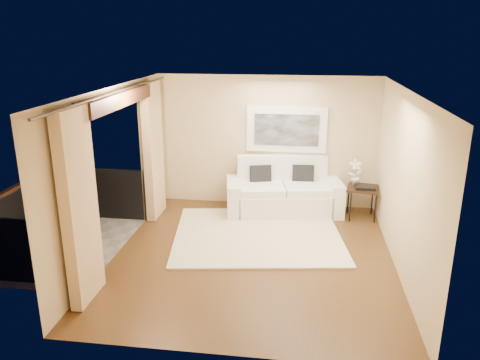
% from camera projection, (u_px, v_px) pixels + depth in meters
% --- Properties ---
extents(floor, '(5.00, 5.00, 0.00)m').
position_uv_depth(floor, '(253.00, 256.00, 7.67)').
color(floor, '#543718').
rests_on(floor, ground).
extents(room_shell, '(5.00, 6.40, 5.00)m').
position_uv_depth(room_shell, '(117.00, 99.00, 7.18)').
color(room_shell, white).
rests_on(room_shell, ground).
extents(balcony, '(1.81, 2.60, 1.17)m').
position_uv_depth(balcony, '(62.00, 235.00, 8.04)').
color(balcony, '#605B56').
rests_on(balcony, ground).
extents(curtains, '(0.16, 4.80, 2.64)m').
position_uv_depth(curtains, '(124.00, 173.00, 7.54)').
color(curtains, '#D4B182').
rests_on(curtains, ground).
extents(artwork, '(1.62, 0.07, 0.92)m').
position_uv_depth(artwork, '(286.00, 130.00, 9.46)').
color(artwork, white).
rests_on(artwork, room_shell).
extents(rug, '(3.28, 2.96, 0.04)m').
position_uv_depth(rug, '(258.00, 235.00, 8.42)').
color(rug, beige).
rests_on(rug, floor).
extents(sofa, '(2.41, 1.34, 1.10)m').
position_uv_depth(sofa, '(283.00, 193.00, 9.49)').
color(sofa, white).
rests_on(sofa, floor).
extents(side_table, '(0.68, 0.68, 0.63)m').
position_uv_depth(side_table, '(363.00, 190.00, 9.08)').
color(side_table, black).
rests_on(side_table, floor).
extents(tray, '(0.39, 0.29, 0.05)m').
position_uv_depth(tray, '(365.00, 187.00, 8.97)').
color(tray, black).
rests_on(tray, side_table).
extents(orchid, '(0.32, 0.27, 0.53)m').
position_uv_depth(orchid, '(356.00, 172.00, 9.11)').
color(orchid, white).
rests_on(orchid, side_table).
extents(bistro_table, '(0.79, 0.79, 0.75)m').
position_uv_depth(bistro_table, '(70.00, 203.00, 8.11)').
color(bistro_table, black).
rests_on(bistro_table, balcony).
extents(balcony_chair_far, '(0.58, 0.59, 1.06)m').
position_uv_depth(balcony_chair_far, '(71.00, 193.00, 8.79)').
color(balcony_chair_far, black).
rests_on(balcony_chair_far, balcony).
extents(balcony_chair_near, '(0.48, 0.48, 1.07)m').
position_uv_depth(balcony_chair_near, '(57.00, 219.00, 7.52)').
color(balcony_chair_near, black).
rests_on(balcony_chair_near, balcony).
extents(ice_bucket, '(0.18, 0.18, 0.20)m').
position_uv_depth(ice_bucket, '(64.00, 191.00, 8.15)').
color(ice_bucket, silver).
rests_on(ice_bucket, bistro_table).
extents(candle, '(0.06, 0.06, 0.07)m').
position_uv_depth(candle, '(77.00, 194.00, 8.20)').
color(candle, red).
rests_on(candle, bistro_table).
extents(vase, '(0.04, 0.04, 0.18)m').
position_uv_depth(vase, '(65.00, 197.00, 7.88)').
color(vase, white).
rests_on(vase, bistro_table).
extents(glass_a, '(0.06, 0.06, 0.12)m').
position_uv_depth(glass_a, '(75.00, 198.00, 7.93)').
color(glass_a, white).
rests_on(glass_a, bistro_table).
extents(glass_b, '(0.06, 0.06, 0.12)m').
position_uv_depth(glass_b, '(79.00, 195.00, 8.11)').
color(glass_b, silver).
rests_on(glass_b, bistro_table).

